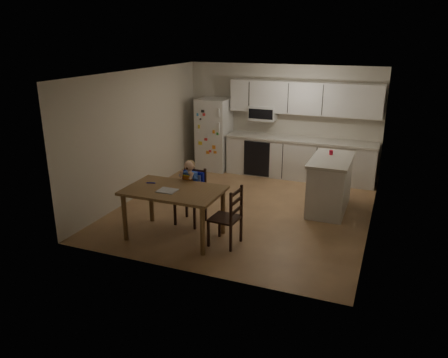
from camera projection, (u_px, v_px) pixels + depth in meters
room at (255, 138)px, 8.30m from camera, size 4.52×5.01×2.51m
refrigerator at (214, 134)px, 10.45m from camera, size 0.72×0.70×1.70m
kitchen_run at (300, 140)px, 9.79m from camera, size 3.37×0.62×2.15m
kitchen_island at (330, 184)px, 8.06m from camera, size 0.71×1.35×1.00m
red_cup at (331, 152)px, 8.12m from camera, size 0.07×0.07×0.09m
dining_table at (174, 196)px, 6.90m from camera, size 1.52×0.98×0.82m
napkin at (167, 191)px, 6.78m from camera, size 0.29×0.25×0.01m
toddler_spoon at (150, 183)px, 7.13m from camera, size 0.12×0.06×0.02m
chair_booster at (191, 185)px, 7.45m from camera, size 0.46×0.46×1.13m
chair_side at (231, 213)px, 6.66m from camera, size 0.45×0.45×0.95m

